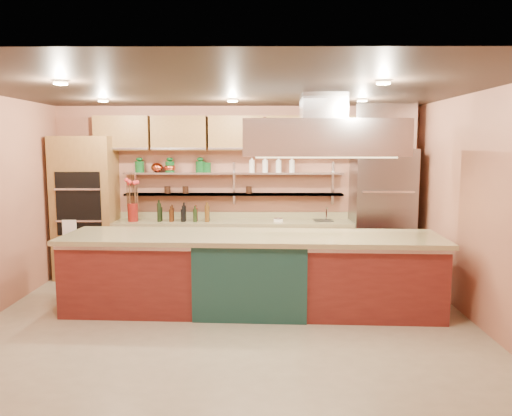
{
  "coord_description": "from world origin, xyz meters",
  "views": [
    {
      "loc": [
        0.38,
        -5.85,
        2.17
      ],
      "look_at": [
        0.33,
        1.0,
        1.3
      ],
      "focal_mm": 35.0,
      "sensor_mm": 36.0,
      "label": 1
    }
  ],
  "objects_px": {
    "island": "(252,272)",
    "kitchen_scale": "(278,219)",
    "copper_kettle": "(157,167)",
    "green_canister": "(207,167)",
    "flower_vase": "(133,212)",
    "refrigerator": "(382,214)"
  },
  "relations": [
    {
      "from": "island",
      "to": "kitchen_scale",
      "type": "relative_size",
      "value": 33.49
    },
    {
      "from": "copper_kettle",
      "to": "green_canister",
      "type": "bearing_deg",
      "value": 0.0
    },
    {
      "from": "island",
      "to": "kitchen_scale",
      "type": "height_order",
      "value": "kitchen_scale"
    },
    {
      "from": "kitchen_scale",
      "to": "flower_vase",
      "type": "bearing_deg",
      "value": -179.44
    },
    {
      "from": "refrigerator",
      "to": "copper_kettle",
      "type": "bearing_deg",
      "value": 176.41
    },
    {
      "from": "flower_vase",
      "to": "copper_kettle",
      "type": "distance_m",
      "value": 0.83
    },
    {
      "from": "refrigerator",
      "to": "flower_vase",
      "type": "distance_m",
      "value": 4.03
    },
    {
      "from": "refrigerator",
      "to": "green_canister",
      "type": "relative_size",
      "value": 13.01
    },
    {
      "from": "refrigerator",
      "to": "green_canister",
      "type": "height_order",
      "value": "refrigerator"
    },
    {
      "from": "refrigerator",
      "to": "island",
      "type": "bearing_deg",
      "value": -142.26
    },
    {
      "from": "refrigerator",
      "to": "copper_kettle",
      "type": "height_order",
      "value": "refrigerator"
    },
    {
      "from": "flower_vase",
      "to": "kitchen_scale",
      "type": "relative_size",
      "value": 2.05
    },
    {
      "from": "refrigerator",
      "to": "island",
      "type": "height_order",
      "value": "refrigerator"
    },
    {
      "from": "kitchen_scale",
      "to": "green_canister",
      "type": "xyz_separation_m",
      "value": [
        -1.17,
        0.22,
        0.83
      ]
    },
    {
      "from": "island",
      "to": "copper_kettle",
      "type": "xyz_separation_m",
      "value": [
        -1.59,
        1.84,
        1.29
      ]
    },
    {
      "from": "copper_kettle",
      "to": "kitchen_scale",
      "type": "bearing_deg",
      "value": -6.3
    },
    {
      "from": "green_canister",
      "to": "flower_vase",
      "type": "bearing_deg",
      "value": -169.52
    },
    {
      "from": "refrigerator",
      "to": "flower_vase",
      "type": "bearing_deg",
      "value": 179.86
    },
    {
      "from": "flower_vase",
      "to": "green_canister",
      "type": "xyz_separation_m",
      "value": [
        1.19,
        0.22,
        0.72
      ]
    },
    {
      "from": "island",
      "to": "green_canister",
      "type": "bearing_deg",
      "value": 115.37
    },
    {
      "from": "refrigerator",
      "to": "green_canister",
      "type": "xyz_separation_m",
      "value": [
        -2.84,
        0.23,
        0.75
      ]
    },
    {
      "from": "refrigerator",
      "to": "kitchen_scale",
      "type": "relative_size",
      "value": 14.65
    }
  ]
}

